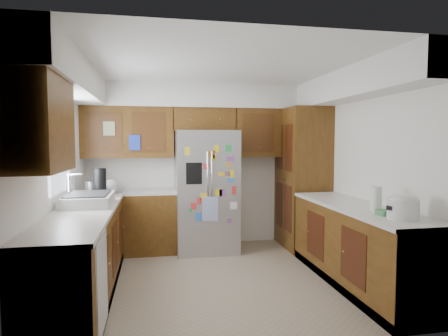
{
  "coord_description": "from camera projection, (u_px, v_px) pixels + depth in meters",
  "views": [
    {
      "loc": [
        -0.75,
        -4.31,
        1.64
      ],
      "look_at": [
        0.11,
        0.35,
        1.3
      ],
      "focal_mm": 30.0,
      "sensor_mm": 36.0,
      "label": 1
    }
  ],
  "objects": [
    {
      "name": "left_counter_clutter",
      "position": [
        102.0,
        186.0,
        4.96
      ],
      "size": [
        0.38,
        0.88,
        0.38
      ],
      "color": "black",
      "rests_on": "left_counter_run"
    },
    {
      "name": "floor",
      "position": [
        220.0,
        279.0,
        4.48
      ],
      "size": [
        3.6,
        3.6,
        0.0
      ],
      "primitive_type": "plane",
      "color": "tan",
      "rests_on": "ground"
    },
    {
      "name": "room_shell",
      "position": [
        207.0,
        127.0,
        4.69
      ],
      "size": [
        3.64,
        3.24,
        2.52
      ],
      "color": "white",
      "rests_on": "ground"
    },
    {
      "name": "rice_cooker",
      "position": [
        403.0,
        206.0,
        3.45
      ],
      "size": [
        0.29,
        0.28,
        0.24
      ],
      "color": "white",
      "rests_on": "right_counter_run"
    },
    {
      "name": "right_counter_run",
      "position": [
        357.0,
        249.0,
        4.26
      ],
      "size": [
        0.63,
        2.25,
        0.92
      ],
      "color": "#482B0D",
      "rests_on": "ground"
    },
    {
      "name": "sink_assembly",
      "position": [
        88.0,
        199.0,
        4.23
      ],
      "size": [
        0.52,
        0.7,
        0.37
      ],
      "color": "silver",
      "rests_on": "left_counter_run"
    },
    {
      "name": "paper_towel",
      "position": [
        376.0,
        199.0,
        3.89
      ],
      "size": [
        0.11,
        0.11,
        0.25
      ],
      "primitive_type": "cylinder",
      "color": "white",
      "rests_on": "right_counter_run"
    },
    {
      "name": "fridge_top_items",
      "position": [
        201.0,
        101.0,
        5.67
      ],
      "size": [
        0.42,
        0.33,
        0.25
      ],
      "color": "#2B3DC4",
      "rests_on": "bridge_cabinet"
    },
    {
      "name": "fridge",
      "position": [
        206.0,
        191.0,
        5.6
      ],
      "size": [
        0.9,
        0.79,
        1.8
      ],
      "color": "#A5A6AB",
      "rests_on": "ground"
    },
    {
      "name": "left_counter_run",
      "position": [
        101.0,
        249.0,
        4.23
      ],
      "size": [
        1.36,
        3.2,
        0.92
      ],
      "color": "#482B0D",
      "rests_on": "ground"
    },
    {
      "name": "bridge_cabinet",
      "position": [
        204.0,
        120.0,
        5.74
      ],
      "size": [
        0.96,
        0.34,
        0.35
      ],
      "primitive_type": "cube",
      "color": "#482B0D",
      "rests_on": "fridge"
    },
    {
      "name": "pantry",
      "position": [
        302.0,
        178.0,
        5.8
      ],
      "size": [
        0.6,
        0.9,
        2.15
      ],
      "primitive_type": "cube",
      "color": "#482B0D",
      "rests_on": "ground"
    }
  ]
}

